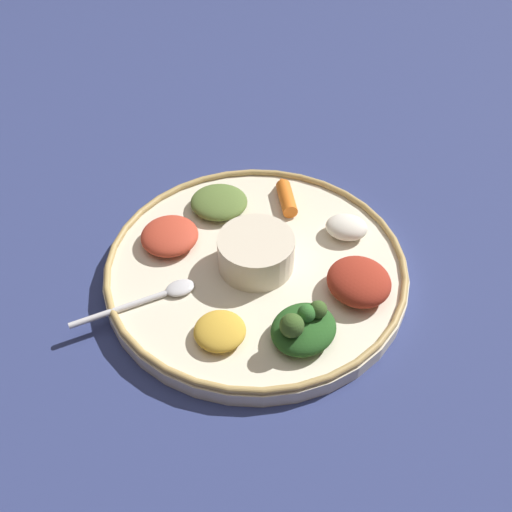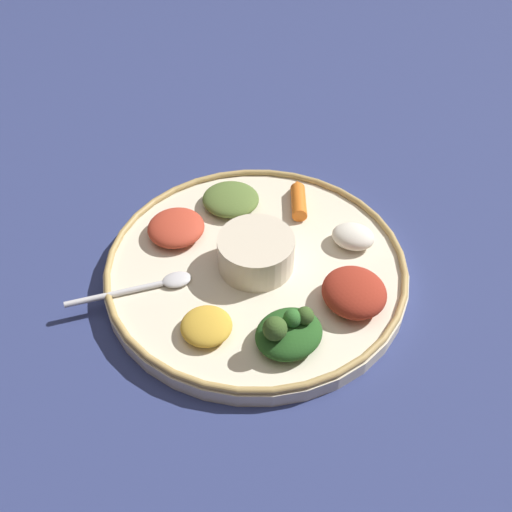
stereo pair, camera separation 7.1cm
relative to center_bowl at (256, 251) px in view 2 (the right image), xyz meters
The scene contains 12 objects.
ground_plane 0.04m from the center_bowl, ahead, with size 2.40×2.40×0.00m, color navy.
platter 0.03m from the center_bowl, ahead, with size 0.36×0.36×0.02m, color beige.
platter_rim 0.02m from the center_bowl, ahead, with size 0.36×0.36×0.01m, color tan.
center_bowl is the anchor object (origin of this frame).
spoon 0.13m from the center_bowl, 55.86° to the right, with size 0.09×0.13×0.01m.
greens_pile 0.12m from the center_bowl, 33.74° to the left, with size 0.10×0.10×0.05m.
carrot_near_spoon 0.12m from the center_bowl, behind, with size 0.07×0.04×0.02m.
mound_beet 0.12m from the center_bowl, 79.14° to the left, with size 0.08×0.07×0.03m, color maroon.
mound_collards 0.11m from the center_bowl, 145.86° to the right, with size 0.07×0.07×0.02m, color #567033.
mound_rice_white 0.12m from the center_bowl, 124.14° to the left, with size 0.05×0.04×0.02m, color silver.
mound_lentil_yellow 0.11m from the center_bowl, 10.86° to the right, with size 0.06×0.06×0.02m, color gold.
mound_berbere_red 0.11m from the center_bowl, 100.86° to the right, with size 0.07×0.07×0.02m, color #B73D28.
Camera 2 is at (0.48, 0.15, 0.54)m, focal length 42.70 mm.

